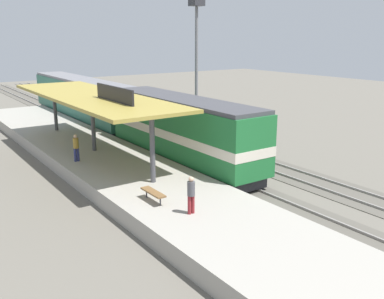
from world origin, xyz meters
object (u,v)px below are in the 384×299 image
(platform_bench, at_px, (153,193))
(person_waiting, at_px, (191,193))
(light_mast, at_px, (197,37))
(person_walking, at_px, (76,146))
(passenger_carriage_single, at_px, (82,100))
(locomotive, at_px, (182,130))

(platform_bench, bearing_deg, person_waiting, -73.55)
(platform_bench, relative_size, light_mast, 0.15)
(person_walking, bearing_deg, light_mast, 27.01)
(platform_bench, height_order, passenger_carriage_single, passenger_carriage_single)
(passenger_carriage_single, bearing_deg, platform_bench, -103.69)
(person_waiting, bearing_deg, light_mast, 54.02)
(locomotive, bearing_deg, platform_bench, -132.13)
(locomotive, distance_m, person_waiting, 10.34)
(light_mast, bearing_deg, platform_bench, -130.94)
(light_mast, xyz_separation_m, person_waiting, (-13.15, -18.11, -6.54))
(passenger_carriage_single, xyz_separation_m, light_mast, (7.80, -8.72, 6.08))
(platform_bench, distance_m, person_walking, 8.64)
(platform_bench, distance_m, person_waiting, 2.35)
(locomotive, bearing_deg, light_mast, 49.94)
(person_waiting, distance_m, person_walking, 10.87)
(platform_bench, relative_size, person_waiting, 0.99)
(locomotive, bearing_deg, person_walking, 163.16)
(platform_bench, xyz_separation_m, person_walking, (-0.53, 8.61, 0.51))
(locomotive, xyz_separation_m, person_waiting, (-5.35, -8.83, -0.56))
(passenger_carriage_single, relative_size, light_mast, 1.71)
(passenger_carriage_single, relative_size, person_waiting, 11.70)
(passenger_carriage_single, bearing_deg, person_waiting, -101.27)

